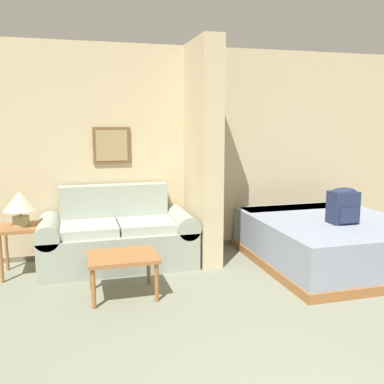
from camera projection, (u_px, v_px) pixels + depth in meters
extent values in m
cube|color=#CCB78E|center=(201.00, 150.00, 5.62)|extent=(6.35, 0.12, 2.60)
cube|color=#70644E|center=(202.00, 245.00, 5.76)|extent=(6.35, 0.02, 0.06)
cube|color=brown|center=(112.00, 145.00, 5.22)|extent=(0.45, 0.02, 0.44)
cube|color=#9E845B|center=(112.00, 145.00, 5.21)|extent=(0.38, 0.01, 0.37)
cube|color=#CCB78E|center=(202.00, 153.00, 5.10)|extent=(0.24, 0.89, 2.60)
cube|color=#99A393|center=(118.00, 248.00, 5.00)|extent=(1.29, 0.84, 0.43)
cube|color=#99A393|center=(114.00, 204.00, 5.22)|extent=(1.29, 0.20, 0.48)
cube|color=#99A393|center=(50.00, 253.00, 4.80)|extent=(0.24, 0.84, 0.43)
cylinder|color=#99A393|center=(48.00, 230.00, 4.75)|extent=(0.26, 0.84, 0.26)
cube|color=#99A393|center=(181.00, 243.00, 5.20)|extent=(0.24, 0.84, 0.43)
cylinder|color=#99A393|center=(181.00, 221.00, 5.15)|extent=(0.26, 0.84, 0.26)
cube|color=#AAB5A4|center=(89.00, 229.00, 4.82)|extent=(0.62, 0.60, 0.10)
cube|color=#AAB5A4|center=(146.00, 225.00, 4.99)|extent=(0.62, 0.60, 0.10)
cube|color=#996033|center=(122.00, 257.00, 4.10)|extent=(0.66, 0.53, 0.04)
cylinder|color=#996033|center=(93.00, 289.00, 3.85)|extent=(0.04, 0.04, 0.38)
cylinder|color=#996033|center=(157.00, 282.00, 4.00)|extent=(0.04, 0.04, 0.38)
cylinder|color=#996033|center=(91.00, 272.00, 4.27)|extent=(0.04, 0.04, 0.38)
cylinder|color=#996033|center=(149.00, 267.00, 4.42)|extent=(0.04, 0.04, 0.38)
cube|color=#996033|center=(22.00, 228.00, 4.65)|extent=(0.45, 0.45, 0.04)
cylinder|color=#996033|center=(1.00, 259.00, 4.45)|extent=(0.04, 0.04, 0.51)
cylinder|color=#996033|center=(41.00, 256.00, 4.56)|extent=(0.04, 0.04, 0.51)
cylinder|color=#996033|center=(7.00, 248.00, 4.83)|extent=(0.04, 0.04, 0.51)
cylinder|color=#996033|center=(43.00, 246.00, 4.93)|extent=(0.04, 0.04, 0.51)
cylinder|color=tan|center=(21.00, 221.00, 4.63)|extent=(0.18, 0.18, 0.11)
cylinder|color=tan|center=(21.00, 213.00, 4.62)|extent=(0.02, 0.02, 0.07)
cone|color=beige|center=(20.00, 201.00, 4.60)|extent=(0.35, 0.35, 0.21)
cube|color=#996033|center=(329.00, 259.00, 5.10)|extent=(1.71, 1.99, 0.10)
cube|color=#8993A8|center=(330.00, 237.00, 5.05)|extent=(1.67, 1.95, 0.44)
cube|color=white|center=(298.00, 211.00, 5.74)|extent=(1.55, 0.36, 0.10)
cube|color=#232D4C|center=(343.00, 207.00, 4.81)|extent=(0.31, 0.21, 0.36)
cube|color=#232D4C|center=(349.00, 216.00, 4.71)|extent=(0.23, 0.03, 0.16)
ellipsoid|color=#232D4C|center=(344.00, 191.00, 4.78)|extent=(0.29, 0.20, 0.09)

